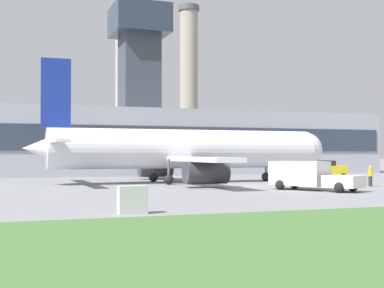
{
  "coord_description": "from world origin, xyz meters",
  "views": [
    {
      "loc": [
        -17.73,
        -38.54,
        2.52
      ],
      "look_at": [
        -1.72,
        5.97,
        3.42
      ],
      "focal_mm": 50.0,
      "sensor_mm": 36.0,
      "label": 1
    }
  ],
  "objects_px": {
    "airplane": "(182,150)",
    "baggage_truck": "(309,176)",
    "pushback_tug": "(326,171)",
    "ground_crew_person": "(370,176)"
  },
  "relations": [
    {
      "from": "airplane",
      "to": "pushback_tug",
      "type": "bearing_deg",
      "value": 1.03
    },
    {
      "from": "airplane",
      "to": "ground_crew_person",
      "type": "xyz_separation_m",
      "value": [
        12.14,
        -9.95,
        -2.05
      ]
    },
    {
      "from": "airplane",
      "to": "ground_crew_person",
      "type": "relative_size",
      "value": 17.01
    },
    {
      "from": "airplane",
      "to": "baggage_truck",
      "type": "height_order",
      "value": "airplane"
    },
    {
      "from": "pushback_tug",
      "to": "ground_crew_person",
      "type": "xyz_separation_m",
      "value": [
        -2.87,
        -10.23,
        -0.03
      ]
    },
    {
      "from": "pushback_tug",
      "to": "ground_crew_person",
      "type": "height_order",
      "value": "pushback_tug"
    },
    {
      "from": "pushback_tug",
      "to": "baggage_truck",
      "type": "relative_size",
      "value": 0.52
    },
    {
      "from": "baggage_truck",
      "to": "ground_crew_person",
      "type": "bearing_deg",
      "value": 18.01
    },
    {
      "from": "airplane",
      "to": "baggage_truck",
      "type": "relative_size",
      "value": 4.11
    },
    {
      "from": "pushback_tug",
      "to": "ground_crew_person",
      "type": "distance_m",
      "value": 10.62
    }
  ]
}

